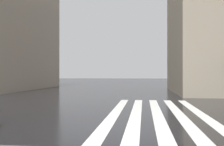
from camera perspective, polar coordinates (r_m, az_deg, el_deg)
ground_plane at (r=9.49m, az=2.45°, el=-11.62°), size 220.00×220.00×0.00m
zebra_crossing at (r=13.43m, az=9.38°, el=-8.24°), size 13.00×4.50×0.01m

